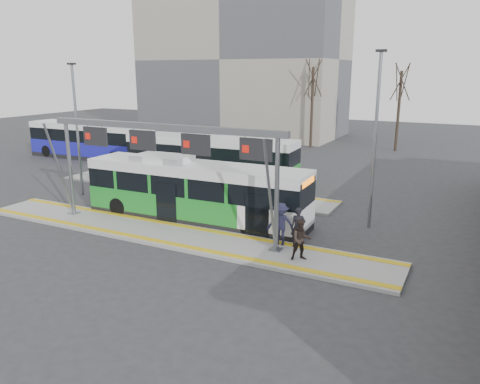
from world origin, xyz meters
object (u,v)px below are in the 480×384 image
object	(u,v)px
passenger_c	(281,224)
hero_bus	(195,192)
passenger_a	(298,228)
passenger_b	(301,240)
gantry	(162,146)

from	to	relation	value
passenger_c	hero_bus	bearing A→B (deg)	151.60
passenger_a	passenger_b	xyz separation A→B (m)	(0.62, -1.33, -0.03)
hero_bus	passenger_a	distance (m)	6.58
passenger_b	passenger_c	size ratio (longest dim) A/B	0.89
passenger_a	hero_bus	bearing A→B (deg)	148.56
hero_bus	passenger_a	size ratio (longest dim) A/B	6.88
gantry	passenger_a	bearing A→B (deg)	7.34
passenger_c	gantry	bearing A→B (deg)	176.20
gantry	passenger_c	size ratio (longest dim) A/B	6.71
gantry	passenger_b	bearing A→B (deg)	-3.84
gantry	hero_bus	size ratio (longest dim) A/B	1.06
passenger_b	passenger_c	xyz separation A→B (m)	(-1.41, 1.24, 0.11)
hero_bus	passenger_a	bearing A→B (deg)	-15.92
passenger_a	passenger_c	size ratio (longest dim) A/B	0.92
gantry	passenger_a	size ratio (longest dim) A/B	7.28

